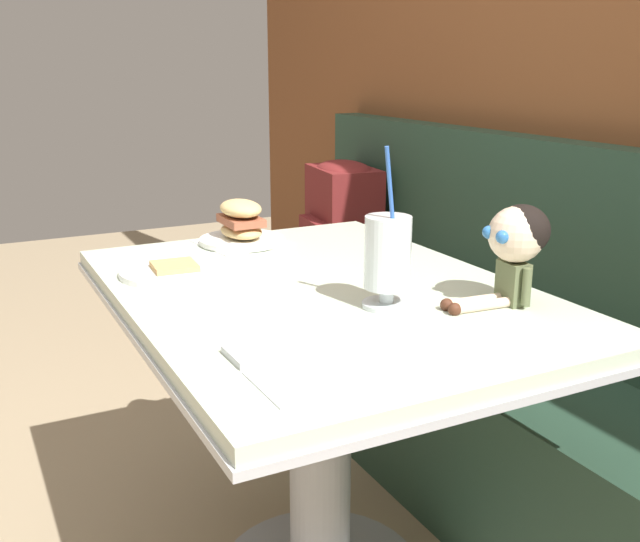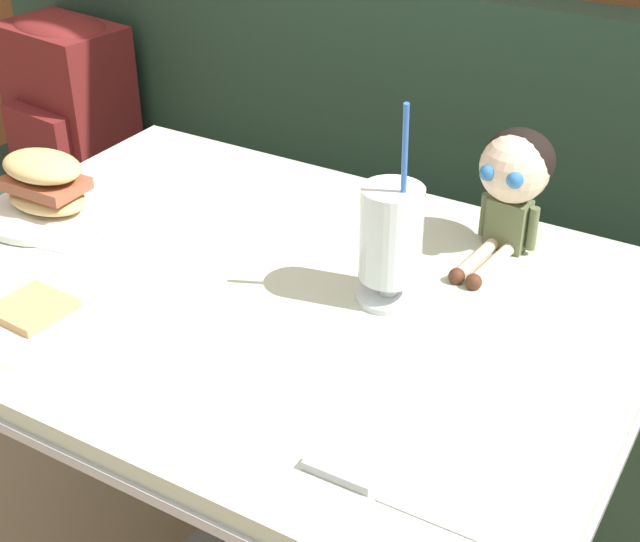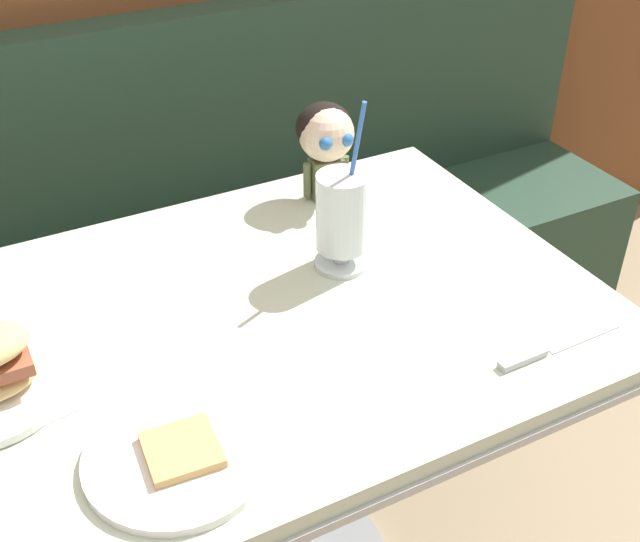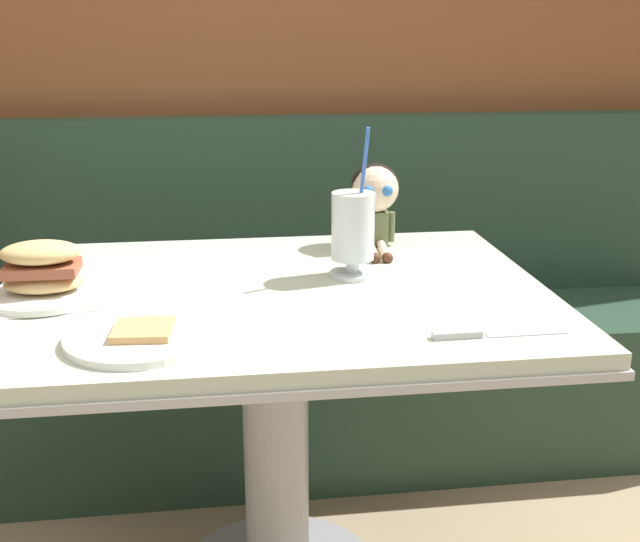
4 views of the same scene
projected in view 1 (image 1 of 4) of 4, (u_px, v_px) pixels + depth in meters
wood_panel_wall at (635, 61)px, 1.81m from camera, size 4.40×0.08×2.40m
booth_bench at (532, 405)px, 1.95m from camera, size 2.60×0.48×1.00m
diner_table at (320, 373)px, 1.61m from camera, size 1.11×0.81×0.74m
toast_plate at (176, 270)px, 1.66m from camera, size 0.25×0.25×0.03m
milkshake_glass at (388, 257)px, 1.41m from camera, size 0.10×0.10×0.32m
sandwich_plate at (241, 226)px, 1.92m from camera, size 0.23×0.23×0.12m
butter_knife at (243, 365)px, 1.15m from camera, size 0.24×0.02×0.01m
seated_doll at (516, 240)px, 1.42m from camera, size 0.12×0.22×0.20m
backpack at (342, 214)px, 2.71m from camera, size 0.32×0.28×0.41m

